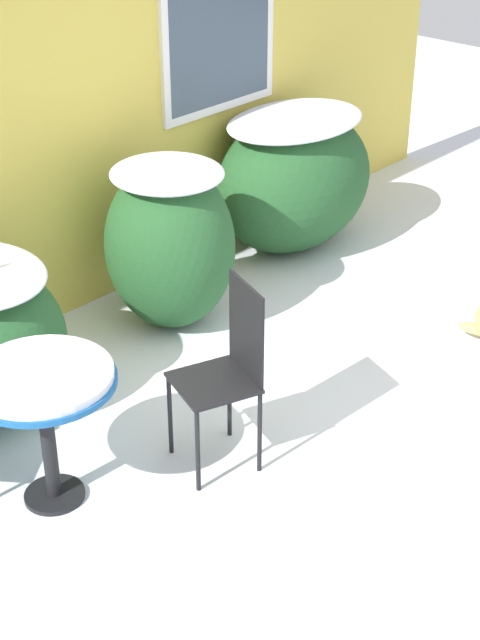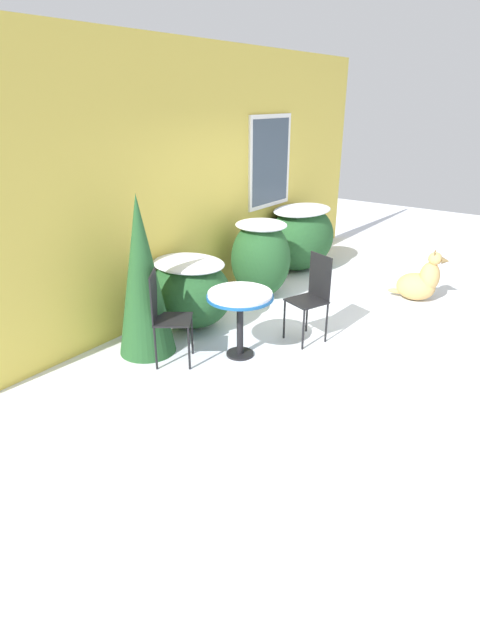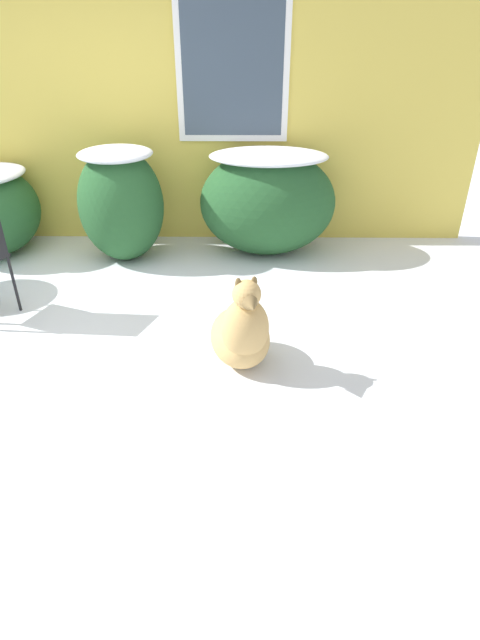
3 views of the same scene
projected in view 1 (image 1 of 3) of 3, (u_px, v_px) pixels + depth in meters
ground_plane at (322, 446)px, 5.28m from camera, size 16.00×16.00×0.00m
house_wall at (49, 66)px, 5.80m from camera, size 8.00×0.10×3.27m
shrub_middle at (170, 241)px, 6.17m from camera, size 0.82×0.84×1.09m
shrub_right at (294, 176)px, 7.20m from camera, size 1.35×0.96×1.04m
patio_table at (42, 391)px, 4.60m from camera, size 0.72×0.72×0.74m
patio_chair_far_side at (227, 368)px, 4.92m from camera, size 0.49×0.49×1.02m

